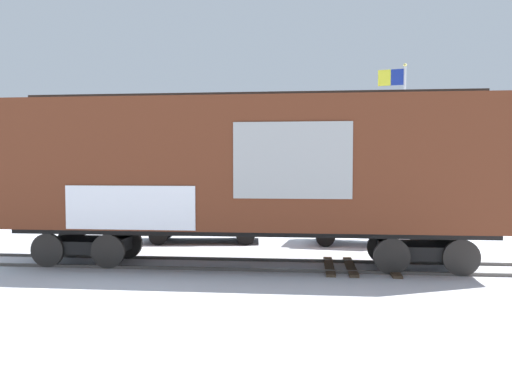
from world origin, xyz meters
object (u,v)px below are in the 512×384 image
(freight_car, at_px, (249,167))
(parked_car_black, at_px, (203,219))
(flagpole, at_px, (399,120))
(parked_car_white, at_px, (370,219))

(freight_car, relative_size, parked_car_black, 2.82)
(freight_car, distance_m, parked_car_black, 5.20)
(parked_car_black, bearing_deg, freight_car, -63.19)
(freight_car, height_order, flagpole, flagpole)
(freight_car, relative_size, flagpole, 1.64)
(freight_car, relative_size, parked_car_white, 2.75)
(freight_car, xyz_separation_m, parked_car_black, (-2.18, 4.32, -1.89))
(freight_car, height_order, parked_car_white, freight_car)
(flagpole, bearing_deg, parked_car_white, -105.47)
(flagpole, xyz_separation_m, parked_car_black, (-8.42, -8.84, -4.24))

